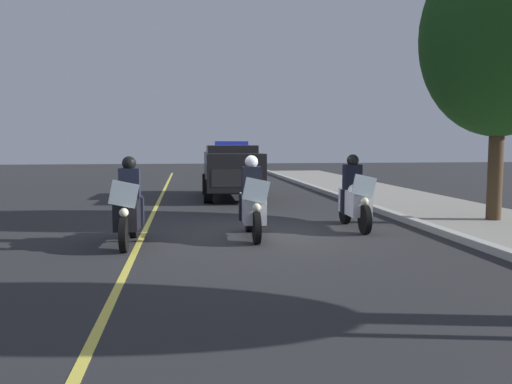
{
  "coord_description": "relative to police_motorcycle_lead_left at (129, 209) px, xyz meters",
  "views": [
    {
      "loc": [
        11.11,
        -1.52,
        1.97
      ],
      "look_at": [
        -0.15,
        0.0,
        0.9
      ],
      "focal_mm": 36.3,
      "sensor_mm": 36.0,
      "label": 1
    }
  ],
  "objects": [
    {
      "name": "police_suv",
      "position": [
        -8.42,
        2.75,
        0.37
      ],
      "size": [
        4.94,
        2.15,
        2.05
      ],
      "color": "black",
      "rests_on": "ground"
    },
    {
      "name": "tree_mid_block",
      "position": [
        -1.49,
        8.62,
        3.82
      ],
      "size": [
        3.79,
        3.79,
        6.83
      ],
      "color": "#42301E",
      "rests_on": "sidewalk_strip"
    },
    {
      "name": "lane_stripe_center",
      "position": [
        -0.87,
        0.17,
        -0.7
      ],
      "size": [
        48.0,
        0.12,
        0.01
      ],
      "primitive_type": "cube",
      "color": "#E0D14C",
      "rests_on": "ground"
    },
    {
      "name": "sidewalk_strip",
      "position": [
        -0.87,
        8.48,
        -0.65
      ],
      "size": [
        48.0,
        3.6,
        0.1
      ],
      "primitive_type": "cube",
      "color": "gray",
      "rests_on": "ground"
    },
    {
      "name": "police_motorcycle_lead_left",
      "position": [
        0.0,
        0.0,
        0.0
      ],
      "size": [
        2.14,
        0.57,
        1.72
      ],
      "color": "black",
      "rests_on": "ground"
    },
    {
      "name": "curb_strip",
      "position": [
        -0.87,
        6.58,
        -0.62
      ],
      "size": [
        48.0,
        0.24,
        0.15
      ],
      "primitive_type": "cube",
      "color": "#B7B5AD",
      "rests_on": "ground"
    },
    {
      "name": "police_motorcycle_trailing",
      "position": [
        -1.21,
        4.96,
        0.0
      ],
      "size": [
        2.14,
        0.57,
        1.72
      ],
      "color": "black",
      "rests_on": "ground"
    },
    {
      "name": "ground_plane",
      "position": [
        -0.87,
        2.64,
        -0.7
      ],
      "size": [
        80.0,
        80.0,
        0.0
      ],
      "primitive_type": "plane",
      "color": "#28282B"
    },
    {
      "name": "police_motorcycle_lead_right",
      "position": [
        -0.44,
        2.49,
        0.0
      ],
      "size": [
        2.14,
        0.57,
        1.72
      ],
      "color": "black",
      "rests_on": "ground"
    }
  ]
}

